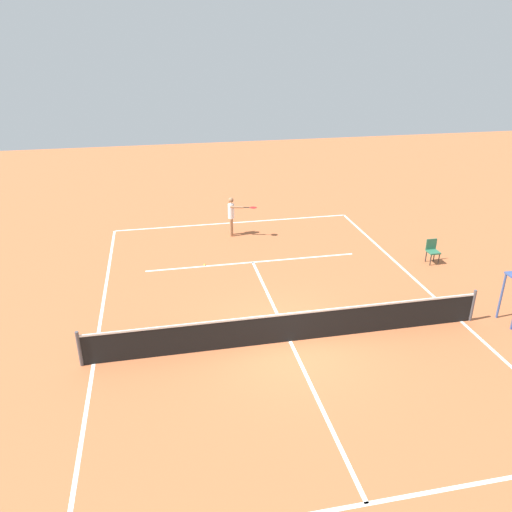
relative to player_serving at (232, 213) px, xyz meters
name	(u,v)px	position (x,y,z in m)	size (l,w,h in m)	color
ground_plane	(290,341)	(-0.32, 8.71, -1.06)	(60.00, 60.00, 0.00)	#B76038
court_lines	(290,341)	(-0.32, 8.71, -1.06)	(11.25, 20.76, 0.01)	white
tennis_net	(291,327)	(-0.32, 8.71, -0.56)	(11.85, 0.10, 1.07)	#4C4C51
player_serving	(232,213)	(0.00, 0.00, 0.00)	(1.24, 0.84, 1.77)	#9E704C
tennis_ball	(205,265)	(1.59, 2.95, -1.02)	(0.07, 0.07, 0.07)	#CCE033
courtside_chair_mid	(432,250)	(-7.24, 4.44, -0.52)	(0.44, 0.46, 0.95)	#262626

